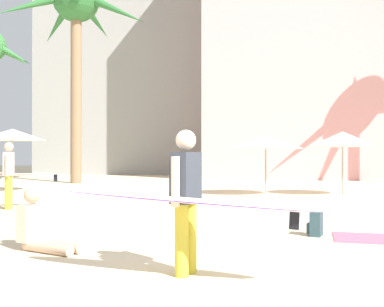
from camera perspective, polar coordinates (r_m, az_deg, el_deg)
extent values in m
plane|color=beige|center=(5.23, 0.53, -15.68)|extent=(120.00, 120.00, 0.00)
cube|color=pink|center=(33.42, 18.08, 12.68)|extent=(18.21, 9.69, 17.78)
cylinder|color=#896B4C|center=(24.86, -13.94, 7.45)|extent=(0.55, 0.55, 9.48)
cone|color=#2D6B33|center=(24.72, -9.33, 16.91)|extent=(3.45, 1.11, 2.03)
cone|color=#2D6B33|center=(27.75, -11.68, 15.56)|extent=(0.96, 3.57, 1.52)
cone|color=#2D6B33|center=(27.61, -15.98, 15.07)|extent=(2.81, 2.75, 2.03)
cone|color=#2D6B33|center=(25.26, -19.03, 16.73)|extent=(3.13, 2.42, 1.88)
cone|color=#387A3D|center=(28.37, -20.88, 11.16)|extent=(2.15, 0.41, 1.43)
cone|color=#387A3D|center=(29.87, -20.91, 10.98)|extent=(1.45, 2.16, 1.05)
cylinder|color=gray|center=(17.48, 17.86, -1.13)|extent=(0.06, 0.06, 2.26)
cone|color=beige|center=(17.49, 17.85, 1.69)|extent=(2.43, 2.43, 0.54)
cylinder|color=gray|center=(19.23, -21.04, -0.80)|extent=(0.06, 0.06, 2.43)
cone|color=white|center=(19.25, -21.03, 2.18)|extent=(2.52, 2.52, 0.43)
cylinder|color=gray|center=(16.91, 8.96, -1.41)|extent=(0.06, 0.06, 2.12)
cone|color=white|center=(16.92, 8.95, 1.38)|extent=(2.68, 2.68, 0.47)
cube|color=#2F4951|center=(8.47, 14.91, -8.28)|extent=(0.27, 0.34, 0.42)
cube|color=#263A41|center=(8.51, 14.10, -8.82)|extent=(0.13, 0.22, 0.18)
cylinder|color=gold|center=(13.05, -21.50, -4.43)|extent=(0.20, 0.20, 0.89)
cylinder|color=gold|center=(13.24, -21.36, -4.37)|extent=(0.20, 0.20, 0.89)
cube|color=white|center=(13.11, -21.42, -1.16)|extent=(0.33, 0.45, 0.60)
sphere|color=#D1A889|center=(13.11, -21.42, 0.77)|extent=(0.30, 0.30, 0.24)
cylinder|color=#D1A889|center=(12.87, -21.60, -1.33)|extent=(0.13, 0.13, 0.57)
cylinder|color=#D1A889|center=(13.36, -21.25, -1.29)|extent=(0.13, 0.13, 0.57)
ellipsoid|color=beige|center=(13.39, -20.83, -2.37)|extent=(2.64, 1.08, 0.06)
ellipsoid|color=#9D2F71|center=(13.39, -20.83, -2.37)|extent=(2.65, 1.10, 0.04)
cube|color=black|center=(13.25, -16.28, -2.87)|extent=(0.10, 0.04, 0.18)
cylinder|color=#D1A889|center=(7.22, -15.99, -10.73)|extent=(0.87, 0.52, 0.16)
cylinder|color=#D1A889|center=(7.08, -17.19, -10.92)|extent=(0.87, 0.52, 0.16)
cube|color=beige|center=(7.43, -18.92, -7.97)|extent=(0.37, 0.46, 0.55)
sphere|color=#D1A889|center=(7.38, -18.91, -4.79)|extent=(0.32, 0.32, 0.24)
cylinder|color=gold|center=(5.46, -1.26, -10.52)|extent=(0.21, 0.21, 0.84)
cylinder|color=gold|center=(5.64, -0.27, -10.20)|extent=(0.21, 0.21, 0.84)
cube|color=#333842|center=(5.47, -0.76, -2.95)|extent=(0.35, 0.45, 0.60)
sphere|color=beige|center=(5.47, -0.75, 1.65)|extent=(0.31, 0.31, 0.24)
cylinder|color=beige|center=(5.25, -2.05, -3.44)|extent=(0.13, 0.13, 0.57)
cylinder|color=beige|center=(5.69, 0.44, -3.20)|extent=(0.13, 0.13, 0.57)
ellipsoid|color=beige|center=(5.19, -1.15, -5.69)|extent=(3.05, 1.04, 0.19)
ellipsoid|color=#4C15C1|center=(5.19, -1.15, -5.69)|extent=(3.06, 1.06, 0.17)
cube|color=black|center=(4.92, 12.35, -8.01)|extent=(0.11, 0.04, 0.18)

